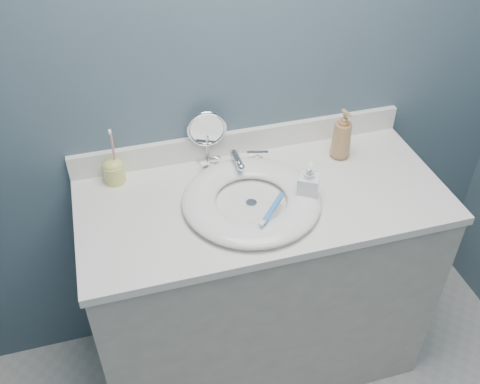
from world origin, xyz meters
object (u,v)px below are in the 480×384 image
object	(u,v)px
soap_bottle_clear	(309,182)
makeup_mirror	(207,135)
soap_bottle_amber	(342,134)
toothbrush_holder	(114,170)

from	to	relation	value
soap_bottle_clear	makeup_mirror	bearing A→B (deg)	161.35
makeup_mirror	soap_bottle_amber	size ratio (longest dim) A/B	1.09
soap_bottle_amber	toothbrush_holder	size ratio (longest dim) A/B	0.92
makeup_mirror	toothbrush_holder	world-z (taller)	same
makeup_mirror	soap_bottle_amber	xyz separation A→B (m)	(0.46, -0.10, -0.02)
makeup_mirror	toothbrush_holder	size ratio (longest dim) A/B	1.00
toothbrush_holder	makeup_mirror	bearing A→B (deg)	4.81
soap_bottle_amber	makeup_mirror	bearing A→B (deg)	155.54
soap_bottle_amber	soap_bottle_clear	world-z (taller)	soap_bottle_amber
toothbrush_holder	soap_bottle_amber	bearing A→B (deg)	-5.28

